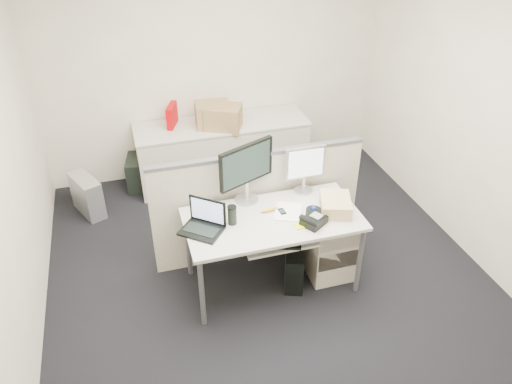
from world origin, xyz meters
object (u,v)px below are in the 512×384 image
object	(u,v)px
monitor_main	(246,173)
desk_phone	(314,221)
desk	(273,224)
laptop	(201,219)

from	to	relation	value
monitor_main	desk_phone	world-z (taller)	monitor_main
desk	laptop	world-z (taller)	laptop
desk_phone	monitor_main	bearing A→B (deg)	98.05
monitor_main	laptop	world-z (taller)	monitor_main
monitor_main	laptop	distance (m)	0.61
monitor_main	desk_phone	distance (m)	0.71
monitor_main	desk_phone	bearing A→B (deg)	-72.62
desk	monitor_main	xyz separation A→B (m)	(-0.14, 0.32, 0.34)
desk	desk_phone	bearing A→B (deg)	-30.96
desk	laptop	xyz separation A→B (m)	(-0.62, -0.02, 0.19)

